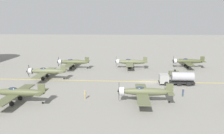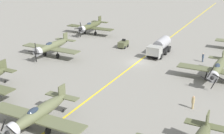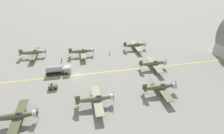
{
  "view_description": "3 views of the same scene",
  "coord_description": "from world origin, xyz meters",
  "px_view_note": "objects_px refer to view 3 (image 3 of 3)",
  "views": [
    {
      "loc": [
        -52.08,
        5.51,
        14.38
      ],
      "look_at": [
        4.81,
        9.48,
        2.57
      ],
      "focal_mm": 35.0,
      "sensor_mm": 36.0,
      "label": 1
    },
    {
      "loc": [
        -20.15,
        49.3,
        18.53
      ],
      "look_at": [
        0.24,
        9.62,
        2.18
      ],
      "focal_mm": 50.0,
      "sensor_mm": 36.0,
      "label": 2
    },
    {
      "loc": [
        50.26,
        1.63,
        31.04
      ],
      "look_at": [
        1.0,
        11.5,
        2.28
      ],
      "focal_mm": 28.0,
      "sensor_mm": 36.0,
      "label": 3
    }
  ],
  "objects_px": {
    "airplane_far_right": "(160,87)",
    "airplane_far_center": "(153,63)",
    "airplane_near_left": "(34,53)",
    "ground_crew_inspecting": "(110,52)",
    "airplane_far_left": "(135,45)",
    "fuel_tanker": "(58,70)",
    "tow_tractor": "(53,86)",
    "airplane_near_right": "(16,116)",
    "ground_crew_walking": "(62,60)",
    "airplane_mid_right": "(96,99)",
    "airplane_mid_left": "(82,51)"
  },
  "relations": [
    {
      "from": "airplane_mid_left",
      "to": "ground_crew_inspecting",
      "type": "height_order",
      "value": "airplane_mid_left"
    },
    {
      "from": "airplane_far_right",
      "to": "ground_crew_walking",
      "type": "xyz_separation_m",
      "value": [
        -24.6,
        -28.01,
        -1.11
      ]
    },
    {
      "from": "ground_crew_walking",
      "to": "airplane_mid_right",
      "type": "bearing_deg",
      "value": 20.74
    },
    {
      "from": "airplane_mid_left",
      "to": "fuel_tanker",
      "type": "height_order",
      "value": "airplane_mid_left"
    },
    {
      "from": "airplane_far_center",
      "to": "tow_tractor",
      "type": "xyz_separation_m",
      "value": [
        5.36,
        -33.29,
        -1.22
      ]
    },
    {
      "from": "airplane_far_left",
      "to": "ground_crew_walking",
      "type": "bearing_deg",
      "value": -88.28
    },
    {
      "from": "airplane_far_right",
      "to": "airplane_far_center",
      "type": "bearing_deg",
      "value": 163.14
    },
    {
      "from": "airplane_near_left",
      "to": "airplane_near_right",
      "type": "xyz_separation_m",
      "value": [
        34.83,
        2.43,
        0.0
      ]
    },
    {
      "from": "airplane_far_left",
      "to": "airplane_mid_left",
      "type": "bearing_deg",
      "value": -93.94
    },
    {
      "from": "airplane_near_left",
      "to": "ground_crew_inspecting",
      "type": "height_order",
      "value": "airplane_near_left"
    },
    {
      "from": "airplane_far_center",
      "to": "tow_tractor",
      "type": "relative_size",
      "value": 4.62
    },
    {
      "from": "tow_tractor",
      "to": "ground_crew_inspecting",
      "type": "bearing_deg",
      "value": 133.34
    },
    {
      "from": "airplane_near_left",
      "to": "airplane_near_right",
      "type": "distance_m",
      "value": 34.92
    },
    {
      "from": "airplane_near_left",
      "to": "airplane_far_left",
      "type": "xyz_separation_m",
      "value": [
        0.61,
        41.39,
        0.0
      ]
    },
    {
      "from": "ground_crew_walking",
      "to": "airplane_near_left",
      "type": "bearing_deg",
      "value": -120.3
    },
    {
      "from": "airplane_far_center",
      "to": "airplane_near_left",
      "type": "relative_size",
      "value": 1.0
    },
    {
      "from": "fuel_tanker",
      "to": "airplane_far_left",
      "type": "bearing_deg",
      "value": 114.43
    },
    {
      "from": "airplane_near_left",
      "to": "tow_tractor",
      "type": "relative_size",
      "value": 4.62
    },
    {
      "from": "ground_crew_walking",
      "to": "airplane_near_right",
      "type": "bearing_deg",
      "value": -16.4
    },
    {
      "from": "airplane_mid_right",
      "to": "airplane_far_left",
      "type": "distance_m",
      "value": 37.96
    },
    {
      "from": "airplane_near_left",
      "to": "ground_crew_walking",
      "type": "relative_size",
      "value": 7.28
    },
    {
      "from": "airplane_mid_right",
      "to": "ground_crew_inspecting",
      "type": "relative_size",
      "value": 6.71
    },
    {
      "from": "airplane_far_center",
      "to": "airplane_far_left",
      "type": "bearing_deg",
      "value": -168.4
    },
    {
      "from": "airplane_mid_right",
      "to": "tow_tractor",
      "type": "xyz_separation_m",
      "value": [
        -9.47,
        -11.54,
        -1.22
      ]
    },
    {
      "from": "airplane_far_left",
      "to": "ground_crew_inspecting",
      "type": "distance_m",
      "value": 12.12
    },
    {
      "from": "airplane_far_center",
      "to": "fuel_tanker",
      "type": "distance_m",
      "value": 32.27
    },
    {
      "from": "tow_tractor",
      "to": "airplane_near_right",
      "type": "bearing_deg",
      "value": -29.57
    },
    {
      "from": "airplane_mid_left",
      "to": "ground_crew_walking",
      "type": "height_order",
      "value": "airplane_mid_left"
    },
    {
      "from": "ground_crew_inspecting",
      "to": "ground_crew_walking",
      "type": "bearing_deg",
      "value": -81.77
    },
    {
      "from": "airplane_near_left",
      "to": "ground_crew_inspecting",
      "type": "xyz_separation_m",
      "value": [
        3.59,
        29.68,
        -1.04
      ]
    },
    {
      "from": "ground_crew_inspecting",
      "to": "airplane_far_center",
      "type": "bearing_deg",
      "value": 42.34
    },
    {
      "from": "airplane_mid_right",
      "to": "airplane_near_left",
      "type": "distance_m",
      "value": 38.47
    },
    {
      "from": "airplane_mid_right",
      "to": "airplane_far_left",
      "type": "height_order",
      "value": "airplane_mid_right"
    },
    {
      "from": "airplane_far_right",
      "to": "airplane_near_left",
      "type": "bearing_deg",
      "value": -130.15
    },
    {
      "from": "airplane_far_center",
      "to": "airplane_mid_left",
      "type": "bearing_deg",
      "value": -114.34
    },
    {
      "from": "airplane_near_left",
      "to": "airplane_far_left",
      "type": "bearing_deg",
      "value": 83.48
    },
    {
      "from": "airplane_mid_right",
      "to": "ground_crew_walking",
      "type": "bearing_deg",
      "value": -173.98
    },
    {
      "from": "airplane_near_left",
      "to": "ground_crew_walking",
      "type": "xyz_separation_m",
      "value": [
        6.32,
        10.82,
        -1.11
      ]
    },
    {
      "from": "airplane_mid_right",
      "to": "airplane_far_center",
      "type": "relative_size",
      "value": 1.0
    },
    {
      "from": "airplane_far_left",
      "to": "airplane_far_center",
      "type": "bearing_deg",
      "value": -5.28
    },
    {
      "from": "ground_crew_inspecting",
      "to": "airplane_near_left",
      "type": "bearing_deg",
      "value": -96.9
    },
    {
      "from": "airplane_far_left",
      "to": "fuel_tanker",
      "type": "xyz_separation_m",
      "value": [
        14.11,
        -31.07,
        -0.5
      ]
    },
    {
      "from": "fuel_tanker",
      "to": "airplane_near_right",
      "type": "bearing_deg",
      "value": -21.43
    },
    {
      "from": "airplane_near_right",
      "to": "ground_crew_walking",
      "type": "bearing_deg",
      "value": 146.61
    },
    {
      "from": "airplane_mid_right",
      "to": "airplane_near_right",
      "type": "relative_size",
      "value": 1.0
    },
    {
      "from": "airplane_near_right",
      "to": "ground_crew_walking",
      "type": "relative_size",
      "value": 7.28
    },
    {
      "from": "airplane_far_center",
      "to": "ground_crew_walking",
      "type": "distance_m",
      "value": 33.61
    },
    {
      "from": "airplane_mid_right",
      "to": "airplane_far_right",
      "type": "bearing_deg",
      "value": 80.06
    },
    {
      "from": "ground_crew_walking",
      "to": "ground_crew_inspecting",
      "type": "height_order",
      "value": "ground_crew_inspecting"
    },
    {
      "from": "airplane_far_left",
      "to": "fuel_tanker",
      "type": "distance_m",
      "value": 34.13
    }
  ]
}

